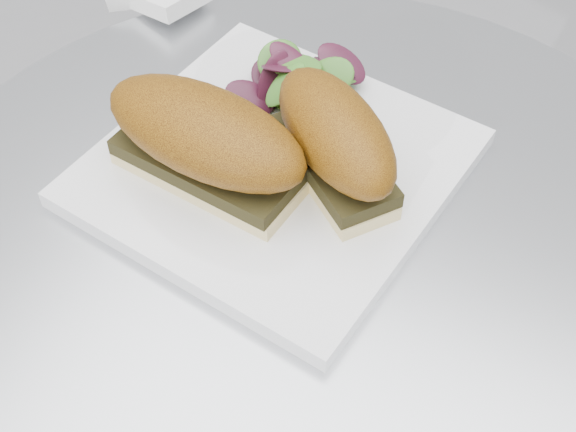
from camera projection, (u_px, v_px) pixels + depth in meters
table at (307, 395)px, 0.82m from camera, size 0.70×0.70×0.73m
plate at (275, 167)px, 0.68m from camera, size 0.32×0.32×0.02m
sandwich_left at (206, 140)px, 0.63m from camera, size 0.19×0.11×0.08m
sandwich_right at (335, 139)px, 0.63m from camera, size 0.16×0.15×0.08m
salad at (293, 73)px, 0.71m from camera, size 0.10×0.10×0.05m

